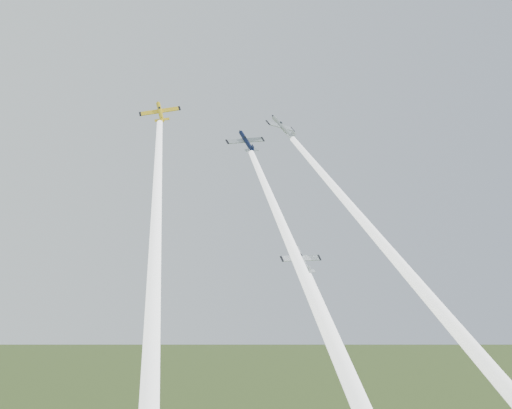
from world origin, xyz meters
name	(u,v)px	position (x,y,z in m)	size (l,w,h in m)	color
plane_yellow	(160,112)	(-13.33, 3.02, 107.83)	(6.96, 6.91, 1.09)	yellow
smoke_trail_yellow	(153,303)	(-23.95, -22.71, 76.46)	(2.68, 2.68, 77.48)	white
plane_navy	(246,141)	(1.59, 0.00, 103.96)	(7.11, 7.06, 1.11)	#0B1434
smoke_trail_navy	(320,312)	(-1.61, -25.29, 75.24)	(2.68, 2.68, 70.40)	white
plane_silver_right	(283,127)	(8.08, -1.63, 107.01)	(7.44, 7.38, 1.17)	#AEB7BD
smoke_trail_silver_right	(412,278)	(16.09, -24.34, 79.88)	(2.68, 2.68, 66.16)	white
plane_silver_low	(302,260)	(4.38, -12.70, 82.85)	(6.81, 6.76, 1.07)	silver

